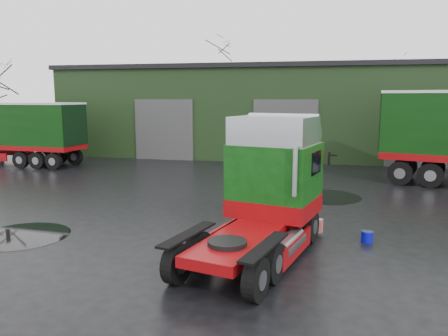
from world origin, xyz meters
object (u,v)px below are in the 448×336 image
(tree_back_a, at_px, (218,91))
(tree_back_b, at_px, (384,101))
(hero_tractor, at_px, (252,190))
(wash_bucket, at_px, (367,237))
(warehouse, at_px, (291,110))

(tree_back_a, distance_m, tree_back_b, 16.03)
(hero_tractor, xyz_separation_m, tree_back_b, (7.55, 33.00, 1.92))
(tree_back_a, bearing_deg, hero_tractor, -75.63)
(wash_bucket, height_order, tree_back_b, tree_back_b)
(hero_tractor, height_order, tree_back_a, tree_back_a)
(warehouse, relative_size, tree_back_a, 3.41)
(warehouse, distance_m, tree_back_b, 12.82)
(tree_back_a, bearing_deg, tree_back_b, 0.00)
(tree_back_a, bearing_deg, warehouse, -51.34)
(warehouse, height_order, tree_back_a, tree_back_a)
(warehouse, height_order, hero_tractor, warehouse)
(tree_back_a, relative_size, tree_back_b, 1.27)
(wash_bucket, xyz_separation_m, tree_back_a, (-11.50, 30.90, 4.59))
(wash_bucket, bearing_deg, warehouse, 99.51)
(tree_back_a, height_order, tree_back_b, tree_back_a)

